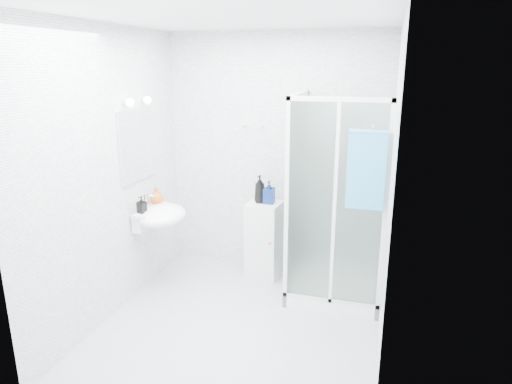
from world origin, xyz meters
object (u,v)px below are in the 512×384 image
(wall_basin, at_px, (160,216))
(soap_dispenser_black, at_px, (142,205))
(shampoo_bottle_a, at_px, (260,189))
(soap_dispenser_orange, at_px, (156,196))
(shampoo_bottle_b, at_px, (269,192))
(hand_towel, at_px, (366,168))
(shower_enclosure, at_px, (328,254))
(storage_cabinet, at_px, (264,240))

(wall_basin, bearing_deg, soap_dispenser_black, -126.88)
(shampoo_bottle_a, bearing_deg, wall_basin, -145.90)
(soap_dispenser_orange, bearing_deg, wall_basin, -55.52)
(wall_basin, distance_m, soap_dispenser_black, 0.23)
(shampoo_bottle_a, bearing_deg, shampoo_bottle_b, 0.69)
(shampoo_bottle_b, bearing_deg, shampoo_bottle_a, -179.31)
(shampoo_bottle_b, relative_size, soap_dispenser_black, 1.49)
(wall_basin, xyz_separation_m, soap_dispenser_black, (-0.11, -0.14, 0.15))
(wall_basin, bearing_deg, shampoo_bottle_b, 31.30)
(hand_towel, relative_size, soap_dispenser_orange, 3.85)
(shower_enclosure, height_order, wall_basin, shower_enclosure)
(shampoo_bottle_a, distance_m, soap_dispenser_black, 1.23)
(wall_basin, height_order, shampoo_bottle_a, shampoo_bottle_a)
(soap_dispenser_orange, bearing_deg, hand_towel, -6.78)
(shampoo_bottle_a, bearing_deg, soap_dispenser_orange, -156.58)
(wall_basin, xyz_separation_m, hand_towel, (1.99, -0.09, 0.63))
(soap_dispenser_black, bearing_deg, soap_dispenser_orange, 90.85)
(shower_enclosure, xyz_separation_m, soap_dispenser_orange, (-1.77, -0.15, 0.50))
(storage_cabinet, xyz_separation_m, shampoo_bottle_b, (0.05, 0.01, 0.54))
(hand_towel, relative_size, soap_dispenser_black, 4.11)
(hand_towel, relative_size, shampoo_bottle_a, 2.27)
(hand_towel, bearing_deg, wall_basin, 177.55)
(hand_towel, distance_m, shampoo_bottle_a, 1.37)
(storage_cabinet, bearing_deg, shampoo_bottle_b, 15.98)
(shower_enclosure, height_order, storage_cabinet, shower_enclosure)
(shampoo_bottle_a, relative_size, shampoo_bottle_b, 1.22)
(hand_towel, bearing_deg, storage_cabinet, 147.71)
(wall_basin, xyz_separation_m, soap_dispenser_orange, (-0.11, 0.16, 0.15))
(hand_towel, xyz_separation_m, soap_dispenser_black, (-2.10, -0.06, -0.48))
(hand_towel, xyz_separation_m, shampoo_bottle_b, (-1.01, 0.68, -0.47))
(shampoo_bottle_a, xyz_separation_m, soap_dispenser_orange, (-0.99, -0.43, -0.03))
(storage_cabinet, xyz_separation_m, soap_dispenser_orange, (-1.04, -0.42, 0.53))
(shower_enclosure, distance_m, shampoo_bottle_a, 0.99)
(shower_enclosure, relative_size, soap_dispenser_orange, 11.35)
(shower_enclosure, relative_size, soap_dispenser_black, 12.13)
(hand_towel, bearing_deg, soap_dispenser_black, -178.37)
(shower_enclosure, distance_m, soap_dispenser_orange, 1.84)
(soap_dispenser_orange, xyz_separation_m, soap_dispenser_black, (0.00, -0.31, -0.01))
(shampoo_bottle_b, distance_m, soap_dispenser_black, 1.31)
(wall_basin, xyz_separation_m, shampoo_bottle_b, (0.98, 0.59, 0.16))
(wall_basin, distance_m, hand_towel, 2.09)
(shower_enclosure, relative_size, shampoo_bottle_a, 6.71)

